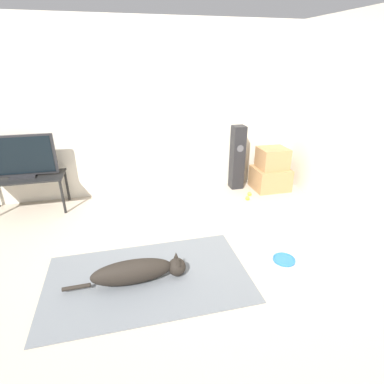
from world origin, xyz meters
The scene contains 12 objects.
ground_plane centered at (0.00, 0.00, 0.00)m, with size 12.00×12.00×0.00m, color #B2A38E.
wall_back centered at (0.00, 2.10, 1.27)m, with size 8.00×0.06×2.55m.
area_rug centered at (-0.16, -0.12, 0.01)m, with size 1.99×1.16×0.01m.
dog centered at (-0.26, -0.14, 0.13)m, with size 1.17×0.23×0.25m.
frisbee centered at (1.31, -0.17, 0.01)m, with size 0.24×0.24×0.03m.
cardboard_box_lower centered at (2.07, 1.68, 0.18)m, with size 0.56×0.50×0.36m.
cardboard_box_upper centered at (2.08, 1.69, 0.53)m, with size 0.45×0.40×0.34m.
floor_speaker centered at (1.54, 1.86, 0.52)m, with size 0.20×0.21×1.04m.
tv_stand centered at (-1.64, 1.79, 0.45)m, with size 1.04×0.50×0.51m.
tv centered at (-1.64, 1.79, 0.80)m, with size 0.93×0.20×0.58m.
tennis_ball_by_boxes centered at (1.53, 1.33, 0.03)m, with size 0.07×0.07×0.07m.
tennis_ball_near_speaker centered at (1.63, 1.48, 0.03)m, with size 0.07×0.07×0.07m.
Camera 1 is at (-0.30, -2.52, 2.01)m, focal length 28.00 mm.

